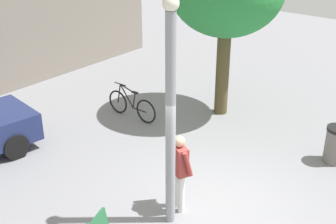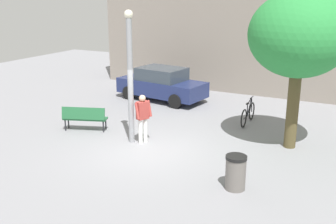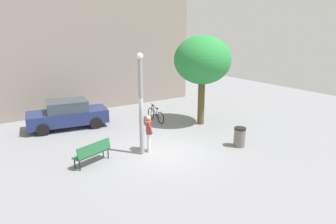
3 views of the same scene
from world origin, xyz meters
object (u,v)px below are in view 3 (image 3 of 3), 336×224
(plaza_tree, at_px, (202,61))
(bicycle_black, at_px, (156,115))
(park_bench, at_px, (93,151))
(person_by_lamppost, at_px, (149,131))
(parked_car_navy, at_px, (68,114))
(trash_bin, at_px, (240,137))
(lamppost, at_px, (141,102))

(plaza_tree, xyz_separation_m, bicycle_black, (-1.95, 1.81, -3.25))
(park_bench, bearing_deg, person_by_lamppost, -2.16)
(parked_car_navy, bearing_deg, trash_bin, -50.16)
(lamppost, distance_m, trash_bin, 4.92)
(person_by_lamppost, relative_size, bicycle_black, 0.92)
(park_bench, height_order, plaza_tree, plaza_tree)
(person_by_lamppost, xyz_separation_m, park_bench, (-2.54, 0.10, -0.42))
(person_by_lamppost, relative_size, trash_bin, 1.82)
(park_bench, height_order, bicycle_black, bicycle_black)
(plaza_tree, bearing_deg, parked_car_navy, 152.51)
(plaza_tree, bearing_deg, trash_bin, -100.35)
(lamppost, relative_size, trash_bin, 4.79)
(park_bench, height_order, parked_car_navy, parked_car_navy)
(parked_car_navy, bearing_deg, person_by_lamppost, -68.29)
(lamppost, distance_m, bicycle_black, 5.18)
(park_bench, bearing_deg, parked_car_navy, 85.44)
(plaza_tree, xyz_separation_m, trash_bin, (-0.67, -3.68, -3.17))
(park_bench, xyz_separation_m, parked_car_navy, (0.42, 5.23, 0.23))
(plaza_tree, bearing_deg, person_by_lamppost, -157.20)
(person_by_lamppost, distance_m, park_bench, 2.57)
(person_by_lamppost, relative_size, plaza_tree, 0.33)
(lamppost, relative_size, person_by_lamppost, 2.63)
(plaza_tree, bearing_deg, park_bench, -165.70)
(trash_bin, bearing_deg, park_bench, 163.46)
(trash_bin, bearing_deg, lamppost, 157.98)
(park_bench, relative_size, trash_bin, 1.82)
(park_bench, height_order, trash_bin, park_bench)
(lamppost, bearing_deg, bicycle_black, 52.22)
(park_bench, distance_m, plaza_tree, 7.88)
(trash_bin, bearing_deg, bicycle_black, 103.08)
(person_by_lamppost, height_order, park_bench, person_by_lamppost)
(bicycle_black, height_order, trash_bin, bicycle_black)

